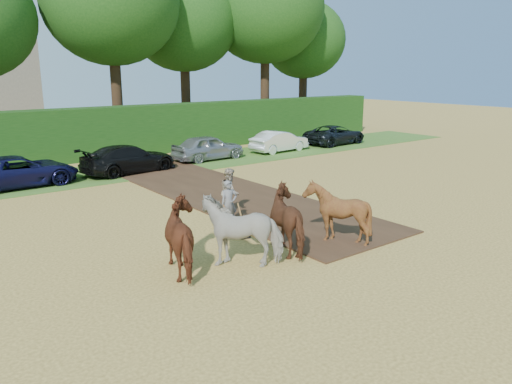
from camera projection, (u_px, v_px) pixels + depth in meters
The scene contains 8 objects.
ground at pixel (308, 244), 15.17m from camera, with size 120.00×120.00×0.00m, color gold.
earth_strip at pixel (221, 192), 21.44m from camera, with size 4.50×17.00×0.05m, color #472D1C.
grass_verge at pixel (123, 171), 25.95m from camera, with size 50.00×5.00×0.03m, color #38601E.
hedgerow at pixel (90, 134), 29.06m from camera, with size 46.00×1.60×3.00m, color #14380F.
spectator_near at pixel (230, 192), 18.06m from camera, with size 0.83×0.65×1.72m, color #C6B39B.
plough_team at pixel (267, 223), 14.09m from camera, with size 6.50×4.58×1.89m.
parked_cars at pixel (136, 157), 25.98m from camera, with size 35.86×3.17×1.48m.
treeline at pixel (31, 1), 28.71m from camera, with size 48.70×10.60×14.21m.
Camera 1 is at (-9.99, -10.41, 5.18)m, focal length 35.00 mm.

